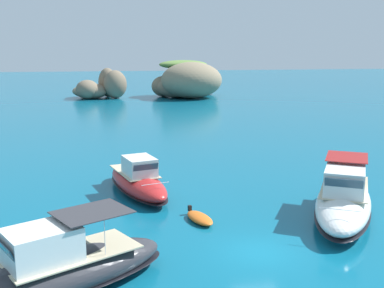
{
  "coord_description": "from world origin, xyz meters",
  "views": [
    {
      "loc": [
        -7.64,
        -21.32,
        10.17
      ],
      "look_at": [
        -0.84,
        13.84,
        2.9
      ],
      "focal_mm": 44.05,
      "sensor_mm": 36.0,
      "label": 1
    }
  ],
  "objects_px": {
    "motorboat_charcoal": "(55,271)",
    "islet_large": "(187,81)",
    "islet_small": "(99,88)",
    "dinghy_tender": "(200,218)",
    "motorboat_red": "(138,181)",
    "motorboat_white": "(343,201)"
  },
  "relations": [
    {
      "from": "motorboat_charcoal",
      "to": "islet_large",
      "type": "bearing_deg",
      "value": 75.77
    },
    {
      "from": "islet_small",
      "to": "dinghy_tender",
      "type": "height_order",
      "value": "islet_small"
    },
    {
      "from": "motorboat_charcoal",
      "to": "motorboat_red",
      "type": "distance_m",
      "value": 14.34
    },
    {
      "from": "islet_large",
      "to": "islet_small",
      "type": "distance_m",
      "value": 18.42
    },
    {
      "from": "islet_small",
      "to": "motorboat_white",
      "type": "xyz_separation_m",
      "value": [
        14.58,
        -75.17,
        -1.07
      ]
    },
    {
      "from": "motorboat_white",
      "to": "motorboat_charcoal",
      "type": "xyz_separation_m",
      "value": [
        -16.47,
        -6.19,
        -0.05
      ]
    },
    {
      "from": "islet_large",
      "to": "motorboat_white",
      "type": "height_order",
      "value": "islet_large"
    },
    {
      "from": "islet_large",
      "to": "islet_small",
      "type": "relative_size",
      "value": 1.43
    },
    {
      "from": "islet_large",
      "to": "motorboat_red",
      "type": "height_order",
      "value": "islet_large"
    },
    {
      "from": "islet_large",
      "to": "motorboat_charcoal",
      "type": "xyz_separation_m",
      "value": [
        -20.19,
        -79.65,
        -2.37
      ]
    },
    {
      "from": "motorboat_white",
      "to": "motorboat_red",
      "type": "bearing_deg",
      "value": 148.16
    },
    {
      "from": "islet_large",
      "to": "dinghy_tender",
      "type": "distance_m",
      "value": 73.61
    },
    {
      "from": "islet_large",
      "to": "dinghy_tender",
      "type": "relative_size",
      "value": 6.48
    },
    {
      "from": "motorboat_red",
      "to": "islet_large",
      "type": "bearing_deg",
      "value": 76.68
    },
    {
      "from": "motorboat_red",
      "to": "dinghy_tender",
      "type": "height_order",
      "value": "motorboat_red"
    },
    {
      "from": "islet_large",
      "to": "motorboat_red",
      "type": "bearing_deg",
      "value": -103.32
    },
    {
      "from": "islet_small",
      "to": "motorboat_red",
      "type": "distance_m",
      "value": 67.84
    },
    {
      "from": "islet_small",
      "to": "motorboat_red",
      "type": "height_order",
      "value": "islet_small"
    },
    {
      "from": "motorboat_white",
      "to": "dinghy_tender",
      "type": "height_order",
      "value": "motorboat_white"
    },
    {
      "from": "islet_large",
      "to": "motorboat_white",
      "type": "xyz_separation_m",
      "value": [
        -3.72,
        -73.45,
        -2.32
      ]
    },
    {
      "from": "islet_small",
      "to": "islet_large",
      "type": "bearing_deg",
      "value": -5.38
    },
    {
      "from": "islet_small",
      "to": "motorboat_charcoal",
      "type": "height_order",
      "value": "islet_small"
    }
  ]
}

